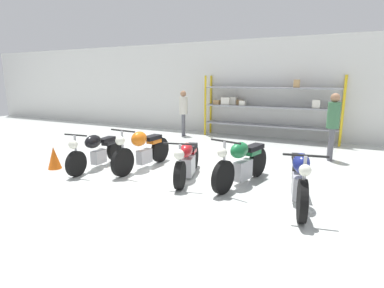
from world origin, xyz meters
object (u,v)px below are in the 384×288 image
person_near_rack (333,121)px  traffic_cone (54,158)px  shelving_rack (265,106)px  motorcycle_blue (299,178)px  person_browsing (183,109)px  motorcycle_orange (142,149)px  motorcycle_black (96,150)px  motorcycle_red (187,160)px  motorcycle_green (242,162)px

person_near_rack → traffic_cone: 7.18m
shelving_rack → motorcycle_blue: size_ratio=2.35×
motorcycle_blue → person_browsing: person_browsing is taller
shelving_rack → motorcycle_blue: shelving_rack is taller
traffic_cone → person_near_rack: bearing=32.8°
motorcycle_blue → motorcycle_orange: bearing=-109.1°
person_near_rack → traffic_cone: bearing=26.7°
motorcycle_black → person_browsing: (-0.11, 4.78, 0.57)m
motorcycle_orange → person_near_rack: size_ratio=1.15×
motorcycle_orange → person_browsing: bearing=-160.8°
motorcycle_red → motorcycle_blue: size_ratio=0.95×
motorcycle_orange → traffic_cone: bearing=-59.9°
motorcycle_orange → person_browsing: size_ratio=1.20×
motorcycle_red → motorcycle_black: bearing=-97.7°
motorcycle_blue → person_near_rack: size_ratio=1.16×
motorcycle_black → motorcycle_red: motorcycle_black is taller
motorcycle_orange → traffic_cone: size_ratio=3.75×
motorcycle_red → person_near_rack: (2.77, 3.04, 0.66)m
motorcycle_red → motorcycle_green: 1.21m
motorcycle_orange → motorcycle_blue: size_ratio=1.00×
motorcycle_orange → motorcycle_blue: motorcycle_orange is taller
shelving_rack → person_near_rack: (2.30, -2.24, -0.14)m
person_near_rack → motorcycle_black: bearing=27.0°
motorcycle_blue → traffic_cone: 5.63m
motorcycle_black → motorcycle_orange: motorcycle_orange is taller
shelving_rack → motorcycle_green: shelving_rack is taller
traffic_cone → motorcycle_orange: bearing=26.1°
motorcycle_black → person_browsing: size_ratio=1.19×
motorcycle_red → person_browsing: bearing=-166.0°
traffic_cone → motorcycle_green: bearing=12.2°
traffic_cone → shelving_rack: bearing=58.8°
motorcycle_red → traffic_cone: (-3.23, -0.83, -0.13)m
motorcycle_red → person_browsing: (-2.47, 4.48, 0.62)m
shelving_rack → motorcycle_orange: shelving_rack is taller
motorcycle_orange → motorcycle_black: bearing=-64.3°
motorcycle_red → person_near_rack: person_near_rack is taller
motorcycle_red → shelving_rack: bearing=160.0°
motorcycle_green → person_near_rack: bearing=165.2°
person_browsing → person_near_rack: 5.43m
motorcycle_orange → motorcycle_green: motorcycle_orange is taller
motorcycle_orange → traffic_cone: motorcycle_orange is taller
person_browsing → traffic_cone: (-0.76, -5.30, -0.74)m
shelving_rack → motorcycle_black: (-2.82, -5.59, -0.75)m
shelving_rack → person_browsing: (-2.94, -0.81, -0.18)m
motorcycle_orange → person_near_rack: 5.03m
person_browsing → traffic_cone: 5.41m
motorcycle_red → motorcycle_blue: motorcycle_blue is taller
motorcycle_black → motorcycle_red: 2.37m
shelving_rack → motorcycle_black: size_ratio=2.36×
motorcycle_orange → motorcycle_blue: (3.68, -0.52, -0.03)m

